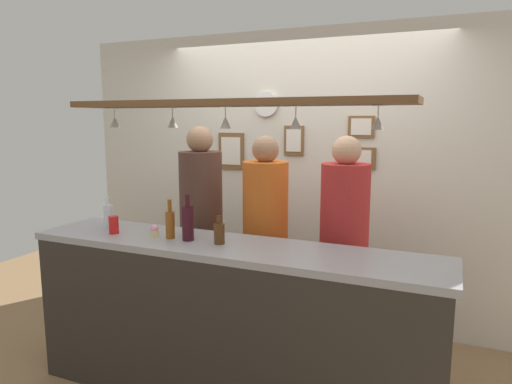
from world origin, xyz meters
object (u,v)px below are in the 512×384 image
object	(u,v)px
bottle_wine_dark_red	(188,222)
picture_frame_lower_pair	(358,158)
person_right_red_shirt	(344,233)
bottle_soda_clear	(108,216)
wall_clock	(266,104)
bottle_beer_amber_tall	(170,223)
picture_frame_caricature	(231,151)
person_left_brown_shirt	(201,214)
picture_frame_upper_small	(361,127)
cupcake	(154,231)
person_middle_orange_shirt	(266,226)
drink_can	(114,225)
bottle_beer_brown_stubby	(219,233)
picture_frame_crest	(294,140)

from	to	relation	value
bottle_wine_dark_red	picture_frame_lower_pair	distance (m)	1.67
person_right_red_shirt	bottle_soda_clear	distance (m)	1.68
picture_frame_lower_pair	wall_clock	size ratio (longest dim) A/B	1.36
bottle_beer_amber_tall	wall_clock	bearing A→B (deg)	86.12
bottle_soda_clear	picture_frame_caricature	world-z (taller)	picture_frame_caricature
person_left_brown_shirt	picture_frame_upper_small	world-z (taller)	picture_frame_upper_small
bottle_soda_clear	cupcake	world-z (taller)	bottle_soda_clear
cupcake	picture_frame_lower_pair	bearing A→B (deg)	53.41
person_right_red_shirt	wall_clock	distance (m)	1.51
person_middle_orange_shirt	drink_can	world-z (taller)	person_middle_orange_shirt
bottle_wine_dark_red	bottle_beer_brown_stubby	size ratio (longest dim) A/B	1.67
bottle_beer_brown_stubby	picture_frame_caricature	world-z (taller)	picture_frame_caricature
bottle_beer_amber_tall	wall_clock	distance (m)	1.64
picture_frame_crest	picture_frame_caricature	size ratio (longest dim) A/B	0.76
person_right_red_shirt	picture_frame_lower_pair	world-z (taller)	person_right_red_shirt
cupcake	bottle_beer_amber_tall	bearing A→B (deg)	-0.75
picture_frame_upper_small	person_left_brown_shirt	bearing A→B (deg)	-144.55
picture_frame_upper_small	picture_frame_lower_pair	size ratio (longest dim) A/B	0.73
person_middle_orange_shirt	picture_frame_lower_pair	size ratio (longest dim) A/B	5.68
person_middle_orange_shirt	cupcake	xyz separation A→B (m)	(-0.54, -0.65, 0.06)
bottle_beer_amber_tall	picture_frame_caricature	distance (m)	1.50
picture_frame_crest	wall_clock	bearing A→B (deg)	-178.65
cupcake	person_left_brown_shirt	bearing A→B (deg)	91.44
person_left_brown_shirt	picture_frame_crest	size ratio (longest dim) A/B	6.81
picture_frame_upper_small	person_right_red_shirt	bearing A→B (deg)	-86.04
person_right_red_shirt	picture_frame_crest	bearing A→B (deg)	129.58
person_right_red_shirt	picture_frame_lower_pair	distance (m)	0.91
picture_frame_crest	wall_clock	xyz separation A→B (m)	(-0.26, -0.01, 0.32)
bottle_soda_clear	picture_frame_crest	distance (m)	1.73
bottle_wine_dark_red	wall_clock	xyz separation A→B (m)	(-0.04, 1.42, 0.79)
drink_can	picture_frame_upper_small	xyz separation A→B (m)	(1.38, 1.48, 0.65)
person_right_red_shirt	bottle_beer_brown_stubby	distance (m)	0.91
person_middle_orange_shirt	bottle_beer_brown_stubby	distance (m)	0.65
person_left_brown_shirt	picture_frame_caricature	size ratio (longest dim) A/B	5.21
person_left_brown_shirt	bottle_soda_clear	distance (m)	0.73
picture_frame_crest	bottle_wine_dark_red	bearing A→B (deg)	-99.06
person_middle_orange_shirt	picture_frame_caricature	world-z (taller)	person_middle_orange_shirt
picture_frame_caricature	picture_frame_upper_small	bearing A→B (deg)	0.00
person_right_red_shirt	picture_frame_lower_pair	bearing A→B (deg)	95.45
person_right_red_shirt	bottle_beer_amber_tall	xyz separation A→B (m)	(-1.01, -0.65, 0.11)
bottle_beer_brown_stubby	picture_frame_upper_small	distance (m)	1.67
picture_frame_caricature	bottle_wine_dark_red	bearing A→B (deg)	-74.45
bottle_beer_amber_tall	picture_frame_lower_pair	bearing A→B (deg)	56.88
drink_can	person_right_red_shirt	bearing A→B (deg)	25.96
person_left_brown_shirt	person_right_red_shirt	distance (m)	1.15
person_middle_orange_shirt	bottle_beer_amber_tall	bearing A→B (deg)	-122.52
drink_can	wall_clock	bearing A→B (deg)	70.46
person_right_red_shirt	person_left_brown_shirt	bearing A→B (deg)	180.00
bottle_wine_dark_red	picture_frame_crest	size ratio (longest dim) A/B	1.15
bottle_wine_dark_red	picture_frame_lower_pair	world-z (taller)	picture_frame_lower_pair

